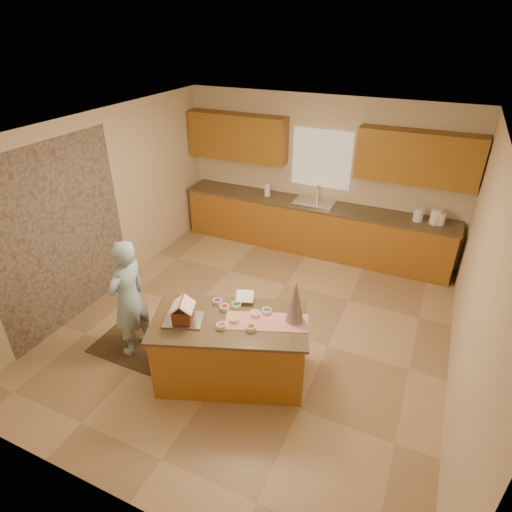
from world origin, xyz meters
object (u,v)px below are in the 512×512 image
island_base (231,350)px  gingerbread_house (183,312)px  boy (128,298)px  tinsel_tree (295,302)px

island_base → gingerbread_house: 0.76m
boy → gingerbread_house: size_ratio=4.73×
boy → gingerbread_house: boy is taller
island_base → tinsel_tree: tinsel_tree is taller
island_base → gingerbread_house: gingerbread_house is taller
tinsel_tree → boy: 2.07m
island_base → boy: (-1.35, -0.07, 0.39)m
tinsel_tree → gingerbread_house: (-1.12, -0.51, -0.13)m
boy → tinsel_tree: bearing=104.3°
tinsel_tree → gingerbread_house: bearing=-155.3°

